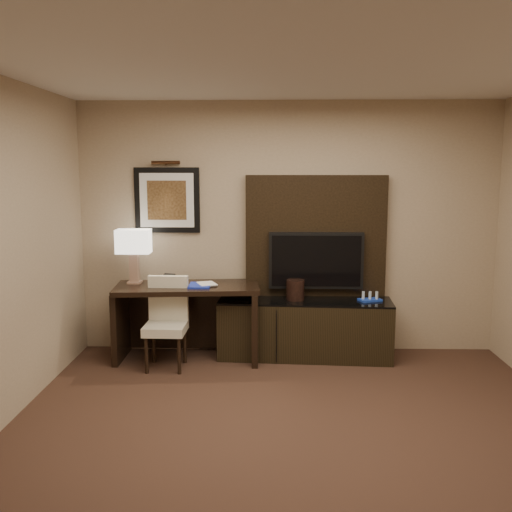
{
  "coord_description": "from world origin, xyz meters",
  "views": [
    {
      "loc": [
        -0.19,
        -3.65,
        2.0
      ],
      "look_at": [
        -0.33,
        1.8,
        1.15
      ],
      "focal_mm": 40.0,
      "sensor_mm": 36.0,
      "label": 1
    }
  ],
  "objects_px": {
    "credenza": "(305,329)",
    "table_lamp": "(134,258)",
    "minibar_tray": "(370,297)",
    "ice_bucket": "(295,290)",
    "desk_phone": "(165,280)",
    "desk": "(188,322)",
    "desk_chair": "(166,328)",
    "tv": "(316,260)"
  },
  "relations": [
    {
      "from": "desk",
      "to": "desk_chair",
      "type": "distance_m",
      "value": 0.34
    },
    {
      "from": "tv",
      "to": "table_lamp",
      "type": "height_order",
      "value": "table_lamp"
    },
    {
      "from": "tv",
      "to": "desk_chair",
      "type": "relative_size",
      "value": 1.19
    },
    {
      "from": "minibar_tray",
      "to": "ice_bucket",
      "type": "bearing_deg",
      "value": 177.62
    },
    {
      "from": "table_lamp",
      "to": "minibar_tray",
      "type": "xyz_separation_m",
      "value": [
        2.47,
        -0.04,
        -0.4
      ]
    },
    {
      "from": "credenza",
      "to": "desk_chair",
      "type": "xyz_separation_m",
      "value": [
        -1.41,
        -0.38,
        0.11
      ]
    },
    {
      "from": "table_lamp",
      "to": "ice_bucket",
      "type": "xyz_separation_m",
      "value": [
        1.69,
        -0.01,
        -0.33
      ]
    },
    {
      "from": "tv",
      "to": "desk_chair",
      "type": "xyz_separation_m",
      "value": [
        -1.53,
        -0.52,
        -0.6
      ]
    },
    {
      "from": "desk_chair",
      "to": "ice_bucket",
      "type": "relative_size",
      "value": 3.96
    },
    {
      "from": "credenza",
      "to": "desk_chair",
      "type": "relative_size",
      "value": 2.15
    },
    {
      "from": "desk",
      "to": "ice_bucket",
      "type": "distance_m",
      "value": 1.18
    },
    {
      "from": "desk",
      "to": "credenza",
      "type": "relative_size",
      "value": 0.82
    },
    {
      "from": "minibar_tray",
      "to": "tv",
      "type": "bearing_deg",
      "value": 163.52
    },
    {
      "from": "desk_phone",
      "to": "minibar_tray",
      "type": "relative_size",
      "value": 0.85
    },
    {
      "from": "table_lamp",
      "to": "credenza",
      "type": "bearing_deg",
      "value": -0.56
    },
    {
      "from": "table_lamp",
      "to": "minibar_tray",
      "type": "height_order",
      "value": "table_lamp"
    },
    {
      "from": "desk_phone",
      "to": "desk",
      "type": "bearing_deg",
      "value": 13.75
    },
    {
      "from": "ice_bucket",
      "to": "credenza",
      "type": "bearing_deg",
      "value": -4.59
    },
    {
      "from": "minibar_tray",
      "to": "credenza",
      "type": "bearing_deg",
      "value": 177.96
    },
    {
      "from": "tv",
      "to": "ice_bucket",
      "type": "distance_m",
      "value": 0.39
    },
    {
      "from": "credenza",
      "to": "minibar_tray",
      "type": "relative_size",
      "value": 7.94
    },
    {
      "from": "tv",
      "to": "minibar_tray",
      "type": "xyz_separation_m",
      "value": [
        0.55,
        -0.16,
        -0.36
      ]
    },
    {
      "from": "desk_chair",
      "to": "desk_phone",
      "type": "relative_size",
      "value": 4.36
    },
    {
      "from": "desk",
      "to": "desk_chair",
      "type": "height_order",
      "value": "desk_chair"
    },
    {
      "from": "desk",
      "to": "tv",
      "type": "xyz_separation_m",
      "value": [
        1.35,
        0.22,
        0.62
      ]
    },
    {
      "from": "desk_chair",
      "to": "credenza",
      "type": "bearing_deg",
      "value": 16.25
    },
    {
      "from": "desk_chair",
      "to": "table_lamp",
      "type": "height_order",
      "value": "table_lamp"
    },
    {
      "from": "ice_bucket",
      "to": "minibar_tray",
      "type": "height_order",
      "value": "ice_bucket"
    },
    {
      "from": "tv",
      "to": "ice_bucket",
      "type": "xyz_separation_m",
      "value": [
        -0.22,
        -0.13,
        -0.29
      ]
    },
    {
      "from": "minibar_tray",
      "to": "table_lamp",
      "type": "bearing_deg",
      "value": 179.04
    },
    {
      "from": "desk",
      "to": "tv",
      "type": "relative_size",
      "value": 1.48
    },
    {
      "from": "credenza",
      "to": "table_lamp",
      "type": "xyz_separation_m",
      "value": [
        -1.8,
        0.02,
        0.75
      ]
    },
    {
      "from": "credenza",
      "to": "table_lamp",
      "type": "bearing_deg",
      "value": -176.92
    },
    {
      "from": "desk",
      "to": "tv",
      "type": "bearing_deg",
      "value": 4.7
    },
    {
      "from": "credenza",
      "to": "minibar_tray",
      "type": "distance_m",
      "value": 0.76
    },
    {
      "from": "table_lamp",
      "to": "minibar_tray",
      "type": "distance_m",
      "value": 2.5
    },
    {
      "from": "credenza",
      "to": "table_lamp",
      "type": "distance_m",
      "value": 1.95
    },
    {
      "from": "credenza",
      "to": "tv",
      "type": "distance_m",
      "value": 0.73
    },
    {
      "from": "credenza",
      "to": "minibar_tray",
      "type": "xyz_separation_m",
      "value": [
        0.67,
        -0.02,
        0.35
      ]
    },
    {
      "from": "credenza",
      "to": "minibar_tray",
      "type": "bearing_deg",
      "value": 1.59
    },
    {
      "from": "desk",
      "to": "desk_chair",
      "type": "relative_size",
      "value": 1.76
    },
    {
      "from": "tv",
      "to": "minibar_tray",
      "type": "height_order",
      "value": "tv"
    }
  ]
}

